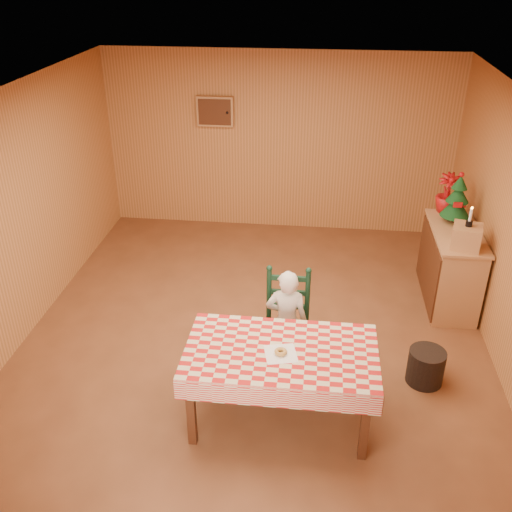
# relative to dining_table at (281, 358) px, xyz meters

# --- Properties ---
(ground) EXTENTS (6.00, 6.00, 0.00)m
(ground) POSITION_rel_dining_table_xyz_m (-0.37, 1.12, -0.69)
(ground) COLOR brown
(ground) RESTS_ON ground
(cabin_walls) EXTENTS (5.10, 6.05, 2.65)m
(cabin_walls) POSITION_rel_dining_table_xyz_m (-0.37, 1.65, 1.14)
(cabin_walls) COLOR #BB7A43
(cabin_walls) RESTS_ON ground
(dining_table) EXTENTS (1.66, 0.96, 0.77)m
(dining_table) POSITION_rel_dining_table_xyz_m (0.00, 0.00, 0.00)
(dining_table) COLOR #4D2714
(dining_table) RESTS_ON ground
(ladder_chair) EXTENTS (0.44, 0.40, 1.08)m
(ladder_chair) POSITION_rel_dining_table_xyz_m (0.00, 0.79, -0.18)
(ladder_chair) COLOR black
(ladder_chair) RESTS_ON ground
(seated_child) EXTENTS (0.41, 0.27, 1.12)m
(seated_child) POSITION_rel_dining_table_xyz_m (-0.00, 0.73, -0.13)
(seated_child) COLOR silver
(seated_child) RESTS_ON ground
(napkin) EXTENTS (0.31, 0.31, 0.00)m
(napkin) POSITION_rel_dining_table_xyz_m (-0.00, -0.05, 0.08)
(napkin) COLOR white
(napkin) RESTS_ON dining_table
(donut) EXTENTS (0.13, 0.13, 0.04)m
(donut) POSITION_rel_dining_table_xyz_m (-0.00, -0.05, 0.10)
(donut) COLOR #B78A41
(donut) RESTS_ON napkin
(shelf_unit) EXTENTS (0.54, 1.24, 0.93)m
(shelf_unit) POSITION_rel_dining_table_xyz_m (1.84, 2.22, -0.22)
(shelf_unit) COLOR tan
(shelf_unit) RESTS_ON ground
(crate) EXTENTS (0.37, 0.37, 0.25)m
(crate) POSITION_rel_dining_table_xyz_m (1.84, 1.82, 0.37)
(crate) COLOR tan
(crate) RESTS_ON shelf_unit
(christmas_tree) EXTENTS (0.34, 0.34, 0.62)m
(christmas_tree) POSITION_rel_dining_table_xyz_m (1.84, 2.47, 0.52)
(christmas_tree) COLOR #4D2714
(christmas_tree) RESTS_ON shelf_unit
(flower_arrangement) EXTENTS (0.27, 0.27, 0.48)m
(flower_arrangement) POSITION_rel_dining_table_xyz_m (1.79, 2.77, 0.48)
(flower_arrangement) COLOR #A10E10
(flower_arrangement) RESTS_ON shelf_unit
(candle_set) EXTENTS (0.07, 0.07, 0.22)m
(candle_set) POSITION_rel_dining_table_xyz_m (1.84, 1.82, 0.56)
(candle_set) COLOR black
(candle_set) RESTS_ON crate
(storage_bin) EXTENTS (0.40, 0.40, 0.36)m
(storage_bin) POSITION_rel_dining_table_xyz_m (1.38, 0.67, -0.51)
(storage_bin) COLOR black
(storage_bin) RESTS_ON ground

